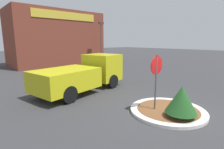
# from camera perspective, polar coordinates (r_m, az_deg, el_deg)

# --- Properties ---
(ground_plane) EXTENTS (120.00, 120.00, 0.00)m
(ground_plane) POSITION_cam_1_polar(r_m,az_deg,el_deg) (8.42, 17.65, -11.57)
(ground_plane) COLOR #38383A
(traffic_island) EXTENTS (3.32, 3.32, 0.13)m
(traffic_island) POSITION_cam_1_polar(r_m,az_deg,el_deg) (8.40, 17.68, -11.16)
(traffic_island) COLOR silver
(traffic_island) RESTS_ON ground_plane
(stop_sign) EXTENTS (0.82, 0.07, 2.55)m
(stop_sign) POSITION_cam_1_polar(r_m,az_deg,el_deg) (7.82, 14.26, 0.59)
(stop_sign) COLOR #4C4C51
(stop_sign) RESTS_ON ground_plane
(island_shrub) EXTENTS (1.24, 1.24, 1.28)m
(island_shrub) POSITION_cam_1_polar(r_m,az_deg,el_deg) (7.50, 21.76, -7.59)
(island_shrub) COLOR brown
(island_shrub) RESTS_ON traffic_island
(utility_truck) EXTENTS (6.31, 3.44, 2.22)m
(utility_truck) POSITION_cam_1_polar(r_m,az_deg,el_deg) (11.19, -9.22, 0.24)
(utility_truck) COLOR gold
(utility_truck) RESTS_ON ground_plane
(storefront_building) EXTENTS (11.54, 6.07, 6.93)m
(storefront_building) POSITION_cam_1_polar(r_m,az_deg,el_deg) (25.24, -17.68, 11.13)
(storefront_building) COLOR brown
(storefront_building) RESTS_ON ground_plane
(light_pole) EXTENTS (0.70, 0.30, 5.51)m
(light_pole) POSITION_cam_1_polar(r_m,az_deg,el_deg) (23.21, -3.53, 11.24)
(light_pole) COLOR #4C4C51
(light_pole) RESTS_ON ground_plane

